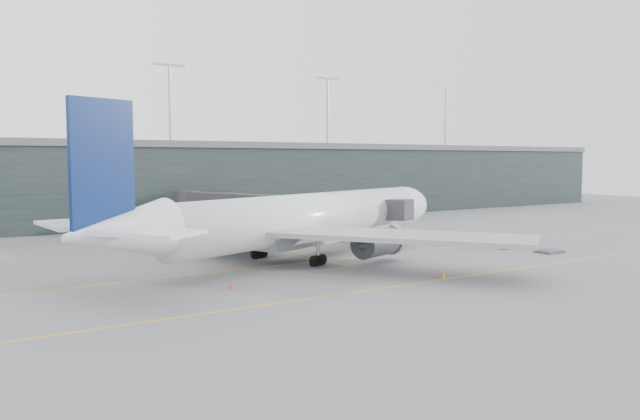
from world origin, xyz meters
TOP-DOWN VIEW (x-y plane):
  - ground at (0.00, 0.00)m, footprint 320.00×320.00m
  - taxiline_a at (0.00, -4.00)m, footprint 160.00×0.25m
  - taxiline_b at (0.00, -20.00)m, footprint 160.00×0.25m
  - taxiline_lead_main at (5.00, 20.00)m, footprint 0.25×60.00m
  - terminal at (-0.00, 58.00)m, footprint 240.00×36.00m
  - main_aircraft at (3.91, -1.17)m, footprint 58.71×54.16m
  - jet_bridge at (13.09, 22.71)m, footprint 20.69×43.78m
  - gse_cart at (30.59, -9.08)m, footprint 2.44×1.79m
  - baggage_dolly at (32.40, -14.41)m, footprint 3.17×2.57m
  - uld_a at (-6.53, 10.08)m, footprint 2.49×2.22m
  - uld_b at (-1.74, 11.52)m, footprint 2.61×2.33m
  - uld_c at (1.58, 9.99)m, footprint 2.19×1.93m
  - cone_nose at (32.62, -6.34)m, footprint 0.43×0.43m
  - cone_wing_stbd at (9.05, -19.25)m, footprint 0.46×0.46m
  - cone_wing_port at (10.79, 12.36)m, footprint 0.43×0.43m
  - cone_tail at (-11.24, -12.58)m, footprint 0.39×0.39m

SIDE VIEW (x-z plane):
  - ground at x=0.00m, z-range 0.00..0.00m
  - taxiline_a at x=0.00m, z-range 0.00..0.02m
  - taxiline_b at x=0.00m, z-range 0.00..0.02m
  - taxiline_lead_main at x=5.00m, z-range 0.00..0.02m
  - baggage_dolly at x=32.40m, z-range 0.03..0.34m
  - cone_tail at x=-11.24m, z-range 0.00..0.62m
  - cone_nose at x=32.62m, z-range 0.00..0.69m
  - cone_wing_port at x=10.79m, z-range 0.00..0.69m
  - cone_wing_stbd at x=9.05m, z-range 0.00..0.72m
  - gse_cart at x=30.59m, z-range 0.09..1.61m
  - uld_c at x=1.58m, z-range 0.04..1.74m
  - uld_a at x=-6.53m, z-range 0.05..1.95m
  - uld_b at x=-1.74m, z-range 0.05..2.04m
  - main_aircraft at x=3.91m, z-range -3.73..13.27m
  - jet_bridge at x=13.09m, z-range 1.63..8.17m
  - terminal at x=0.00m, z-range -6.88..22.12m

